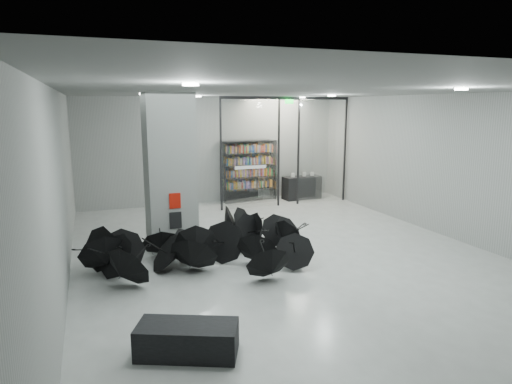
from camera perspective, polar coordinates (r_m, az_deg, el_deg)
name	(u,v)px	position (r m, az deg, el deg)	size (l,w,h in m)	color
room	(291,142)	(10.48, 4.46, 6.42)	(14.00, 14.02, 4.01)	gray
column	(170,172)	(11.74, -10.99, 2.59)	(1.20, 1.20, 4.00)	slate
fire_cabinet	(175,201)	(11.25, -10.33, -1.11)	(0.28, 0.04, 0.38)	#A50A07
info_panel	(176,220)	(11.36, -10.24, -3.58)	(0.30, 0.03, 0.42)	black
exit_sign	(289,102)	(16.26, 4.26, 11.46)	(0.30, 0.06, 0.15)	#0CE533
glass_partition	(286,147)	(16.51, 3.86, 5.77)	(5.06, 0.08, 4.00)	silver
bench	(187,339)	(7.08, -8.78, -18.14)	(1.49, 0.64, 0.48)	black
bookshelf	(249,171)	(17.40, -0.94, 2.73)	(2.14, 0.43, 2.36)	black
shop_counter	(302,188)	(17.93, 5.86, 0.57)	(1.51, 0.61, 0.91)	black
umbrella_cluster	(205,251)	(10.68, -6.59, -7.46)	(5.74, 4.41, 1.30)	black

